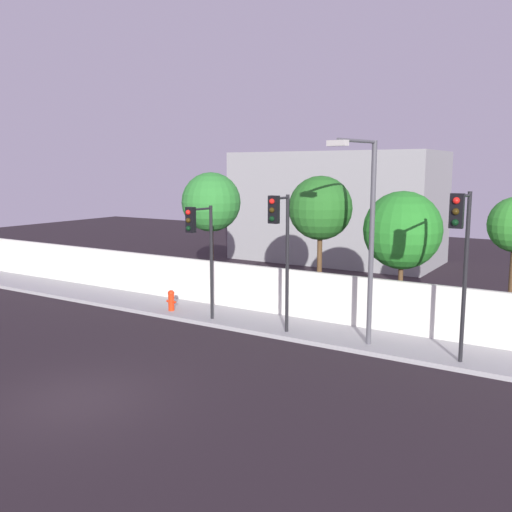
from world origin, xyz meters
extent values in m
plane|color=black|center=(0.00, 0.00, 0.00)|extent=(80.00, 80.00, 0.00)
cube|color=#9E9E9E|center=(0.00, 8.20, 0.07)|extent=(36.00, 2.40, 0.15)
cube|color=silver|center=(0.00, 9.49, 1.05)|extent=(36.00, 0.18, 1.80)
cylinder|color=black|center=(1.80, 7.55, 2.51)|extent=(0.12, 0.12, 4.72)
cylinder|color=black|center=(1.78, 7.11, 4.77)|extent=(0.11, 0.87, 0.08)
cube|color=black|center=(1.76, 6.68, 4.42)|extent=(0.35, 0.21, 0.90)
sphere|color=red|center=(1.76, 6.56, 4.69)|extent=(0.18, 0.18, 0.18)
sphere|color=#33260A|center=(1.76, 6.56, 4.41)|extent=(0.18, 0.18, 0.18)
sphere|color=black|center=(1.76, 6.56, 4.13)|extent=(0.18, 0.18, 0.18)
cylinder|color=black|center=(-1.40, 7.55, 2.28)|extent=(0.12, 0.12, 4.25)
cylinder|color=black|center=(-1.46, 7.03, 4.30)|extent=(0.19, 1.05, 0.08)
cube|color=black|center=(-1.52, 6.51, 3.95)|extent=(0.36, 0.24, 0.90)
sphere|color=red|center=(-1.53, 6.39, 4.22)|extent=(0.18, 0.18, 0.18)
sphere|color=#33260A|center=(-1.53, 6.39, 3.94)|extent=(0.18, 0.18, 0.18)
sphere|color=black|center=(-1.53, 6.39, 3.66)|extent=(0.18, 0.18, 0.18)
cylinder|color=black|center=(7.59, 7.55, 2.62)|extent=(0.12, 0.12, 4.95)
cylinder|color=black|center=(7.59, 6.79, 5.00)|extent=(0.08, 1.52, 0.08)
cube|color=black|center=(7.59, 6.03, 4.65)|extent=(0.34, 0.20, 0.90)
sphere|color=red|center=(7.59, 5.91, 4.92)|extent=(0.18, 0.18, 0.18)
sphere|color=#33260A|center=(7.59, 5.91, 4.64)|extent=(0.18, 0.18, 0.18)
sphere|color=black|center=(7.59, 5.91, 4.36)|extent=(0.18, 0.18, 0.18)
cylinder|color=#4C4C51|center=(4.69, 7.75, 3.37)|extent=(0.16, 0.16, 6.43)
cylinder|color=#4C4C51|center=(4.52, 6.76, 6.53)|extent=(0.45, 2.00, 0.10)
cube|color=beige|center=(4.34, 5.77, 6.43)|extent=(0.63, 0.34, 0.16)
cylinder|color=red|center=(-3.50, 7.67, 0.48)|extent=(0.24, 0.24, 0.66)
sphere|color=red|center=(-3.50, 7.67, 0.85)|extent=(0.26, 0.26, 0.26)
cylinder|color=red|center=(-3.67, 7.67, 0.51)|extent=(0.10, 0.09, 0.09)
cylinder|color=red|center=(-3.33, 7.67, 0.51)|extent=(0.10, 0.09, 0.09)
cylinder|color=brown|center=(-3.97, 11.04, 1.78)|extent=(0.16, 0.16, 3.56)
sphere|color=#2E8230|center=(-3.97, 11.04, 4.28)|extent=(2.62, 2.62, 2.62)
cylinder|color=brown|center=(1.35, 11.04, 1.76)|extent=(0.20, 0.20, 3.51)
sphere|color=#266922|center=(1.35, 11.04, 4.21)|extent=(2.52, 2.52, 2.52)
cylinder|color=brown|center=(4.64, 11.04, 1.37)|extent=(0.18, 0.18, 2.74)
sphere|color=#278026|center=(4.64, 11.04, 3.52)|extent=(2.85, 2.85, 2.85)
cylinder|color=brown|center=(8.40, 11.04, 1.71)|extent=(0.22, 0.22, 3.42)
cube|color=gray|center=(-3.47, 23.49, 3.38)|extent=(12.51, 6.00, 6.75)
camera|label=1|loc=(10.81, -8.91, 5.71)|focal=39.24mm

